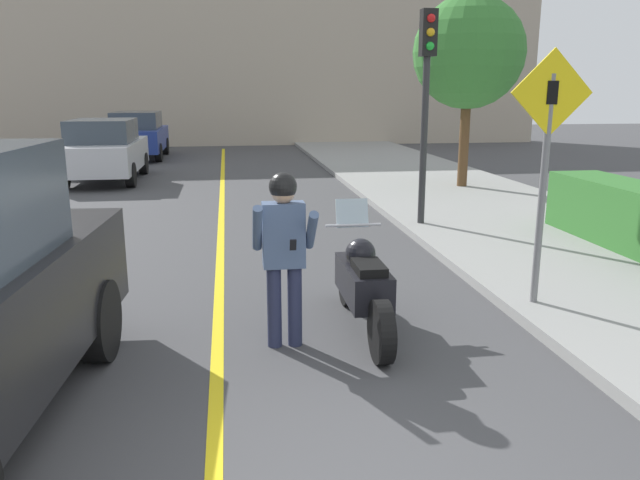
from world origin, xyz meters
TOP-DOWN VIEW (x-y plane):
  - road_center_line at (-0.60, 6.00)m, footprint 0.12×36.00m
  - building_backdrop at (0.00, 26.00)m, footprint 28.00×1.20m
  - motorcycle at (0.90, 3.05)m, footprint 0.62×2.21m
  - person_biker at (0.06, 2.75)m, footprint 0.59×0.47m
  - crossing_sign at (2.93, 3.28)m, footprint 0.91×0.08m
  - traffic_light at (2.96, 7.60)m, footprint 0.26×0.30m
  - street_tree at (5.31, 11.74)m, footprint 2.65×2.65m
  - parked_car_silver at (-3.75, 14.79)m, footprint 1.88×4.20m
  - parked_car_blue at (-3.64, 20.65)m, footprint 1.88×4.20m

SIDE VIEW (x-z plane):
  - road_center_line at x=-0.60m, z-range 0.00..0.01m
  - motorcycle at x=0.90m, z-range -0.15..1.14m
  - parked_car_silver at x=-3.75m, z-range 0.02..1.70m
  - parked_car_blue at x=-3.64m, z-range 0.02..1.70m
  - person_biker at x=0.06m, z-range 0.19..1.90m
  - crossing_sign at x=2.93m, z-range 0.41..3.16m
  - traffic_light at x=2.96m, z-range 0.84..4.48m
  - street_tree at x=5.31m, z-range 1.04..5.55m
  - building_backdrop at x=0.00m, z-range 0.00..9.31m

